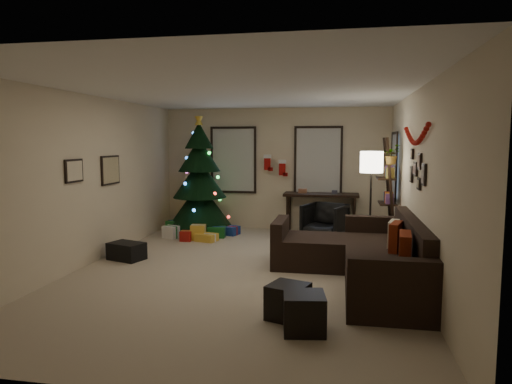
% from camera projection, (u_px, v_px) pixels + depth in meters
% --- Properties ---
extents(floor, '(7.00, 7.00, 0.00)m').
position_uv_depth(floor, '(242.00, 271.00, 7.01)').
color(floor, tan).
rests_on(floor, ground).
extents(ceiling, '(7.00, 7.00, 0.00)m').
position_uv_depth(ceiling, '(242.00, 91.00, 6.72)').
color(ceiling, white).
rests_on(ceiling, floor).
extents(wall_back, '(5.00, 0.00, 5.00)m').
position_uv_depth(wall_back, '(275.00, 169.00, 10.29)').
color(wall_back, beige).
rests_on(wall_back, floor).
extents(wall_front, '(5.00, 0.00, 5.00)m').
position_uv_depth(wall_front, '(143.00, 224.00, 3.44)').
color(wall_front, beige).
rests_on(wall_front, floor).
extents(wall_left, '(0.00, 7.00, 7.00)m').
position_uv_depth(wall_left, '(88.00, 180.00, 7.32)').
color(wall_left, beige).
rests_on(wall_left, floor).
extents(wall_right, '(0.00, 7.00, 7.00)m').
position_uv_depth(wall_right, '(417.00, 186.00, 6.41)').
color(wall_right, beige).
rests_on(wall_right, floor).
extents(window_back_left, '(1.05, 0.06, 1.50)m').
position_uv_depth(window_back_left, '(234.00, 160.00, 10.41)').
color(window_back_left, '#728CB2').
rests_on(window_back_left, wall_back).
extents(window_back_right, '(1.05, 0.06, 1.50)m').
position_uv_depth(window_back_right, '(318.00, 161.00, 10.06)').
color(window_back_right, '#728CB2').
rests_on(window_back_right, wall_back).
extents(window_right_wall, '(0.06, 0.90, 1.30)m').
position_uv_depth(window_right_wall, '(395.00, 166.00, 8.89)').
color(window_right_wall, '#728CB2').
rests_on(window_right_wall, wall_right).
extents(christmas_tree, '(1.39, 1.39, 2.59)m').
position_uv_depth(christmas_tree, '(200.00, 183.00, 9.90)').
color(christmas_tree, black).
rests_on(christmas_tree, floor).
extents(presents, '(1.50, 1.01, 0.30)m').
position_uv_depth(presents, '(199.00, 232.00, 9.46)').
color(presents, '#14591E').
rests_on(presents, floor).
extents(sofa, '(2.11, 3.04, 0.92)m').
position_uv_depth(sofa, '(365.00, 259.00, 6.55)').
color(sofa, black).
rests_on(sofa, floor).
extents(pillow_red_a, '(0.19, 0.51, 0.50)m').
position_uv_depth(pillow_red_a, '(405.00, 254.00, 5.44)').
color(pillow_red_a, maroon).
rests_on(pillow_red_a, sofa).
extents(pillow_red_b, '(0.23, 0.45, 0.43)m').
position_uv_depth(pillow_red_b, '(396.00, 238.00, 6.34)').
color(pillow_red_b, maroon).
rests_on(pillow_red_b, sofa).
extents(pillow_cream, '(0.21, 0.42, 0.41)m').
position_uv_depth(pillow_cream, '(394.00, 235.00, 6.61)').
color(pillow_cream, beige).
rests_on(pillow_cream, sofa).
extents(ottoman_near, '(0.52, 0.52, 0.39)m').
position_uv_depth(ottoman_near, '(288.00, 301.00, 5.12)').
color(ottoman_near, black).
rests_on(ottoman_near, floor).
extents(ottoman_far, '(0.48, 0.48, 0.40)m').
position_uv_depth(ottoman_far, '(304.00, 313.00, 4.76)').
color(ottoman_far, black).
rests_on(ottoman_far, floor).
extents(desk, '(1.59, 0.57, 0.86)m').
position_uv_depth(desk, '(321.00, 198.00, 9.89)').
color(desk, black).
rests_on(desk, floor).
extents(desk_chair, '(0.90, 0.88, 0.73)m').
position_uv_depth(desk_chair, '(325.00, 221.00, 9.27)').
color(desk_chair, black).
rests_on(desk_chair, floor).
extents(bookshelf, '(0.30, 0.59, 2.04)m').
position_uv_depth(bookshelf, '(388.00, 196.00, 8.32)').
color(bookshelf, black).
rests_on(bookshelf, floor).
extents(potted_plant, '(0.53, 0.54, 0.45)m').
position_uv_depth(potted_plant, '(391.00, 151.00, 7.99)').
color(potted_plant, '#4C4C4C').
rests_on(potted_plant, bookshelf).
extents(floor_lamp, '(0.38, 0.38, 1.80)m').
position_uv_depth(floor_lamp, '(371.00, 169.00, 7.73)').
color(floor_lamp, black).
rests_on(floor_lamp, floor).
extents(art_map, '(0.04, 0.60, 0.50)m').
position_uv_depth(art_map, '(110.00, 170.00, 7.96)').
color(art_map, black).
rests_on(art_map, wall_left).
extents(art_abstract, '(0.04, 0.45, 0.35)m').
position_uv_depth(art_abstract, '(74.00, 171.00, 6.88)').
color(art_abstract, black).
rests_on(art_abstract, wall_left).
extents(gallery, '(0.03, 1.25, 0.54)m').
position_uv_depth(gallery, '(417.00, 170.00, 6.32)').
color(gallery, black).
rests_on(gallery, wall_right).
extents(garland, '(0.08, 1.90, 0.30)m').
position_uv_depth(garland, '(416.00, 134.00, 6.35)').
color(garland, '#A5140C').
rests_on(garland, wall_right).
extents(stocking_left, '(0.20, 0.05, 0.36)m').
position_uv_depth(stocking_left, '(268.00, 162.00, 10.11)').
color(stocking_left, '#990F0C').
rests_on(stocking_left, wall_back).
extents(stocking_right, '(0.20, 0.05, 0.36)m').
position_uv_depth(stocking_right, '(283.00, 168.00, 10.06)').
color(stocking_right, '#990F0C').
rests_on(stocking_right, wall_back).
extents(storage_bin, '(0.66, 0.54, 0.29)m').
position_uv_depth(storage_bin, '(127.00, 251.00, 7.69)').
color(storage_bin, black).
rests_on(storage_bin, floor).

